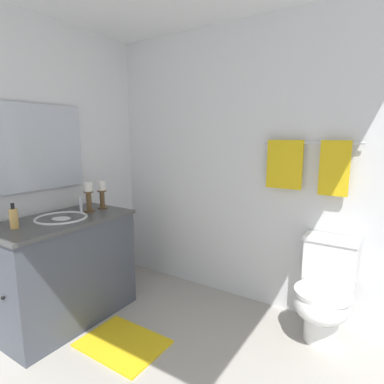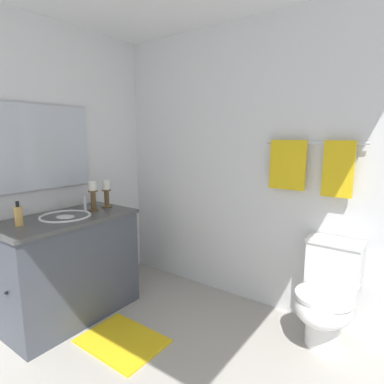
{
  "view_description": "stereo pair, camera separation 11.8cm",
  "coord_description": "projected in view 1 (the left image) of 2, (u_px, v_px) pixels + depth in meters",
  "views": [
    {
      "loc": [
        1.14,
        -1.33,
        1.49
      ],
      "look_at": [
        -0.06,
        0.53,
        1.1
      ],
      "focal_mm": 29.16,
      "sensor_mm": 36.0,
      "label": 1
    },
    {
      "loc": [
        1.24,
        -1.26,
        1.49
      ],
      "look_at": [
        -0.06,
        0.53,
        1.1
      ],
      "focal_mm": 29.16,
      "sensor_mm": 36.0,
      "label": 2
    }
  ],
  "objects": [
    {
      "name": "towel_center",
      "position": [
        334.0,
        168.0,
        2.29
      ],
      "size": [
        0.21,
        0.03,
        0.41
      ],
      "primitive_type": "cube",
      "color": "yellow",
      "rests_on": "towel_bar"
    },
    {
      "name": "soap_bottle",
      "position": [
        14.0,
        218.0,
        2.18
      ],
      "size": [
        0.06,
        0.06,
        0.18
      ],
      "color": "#E5B259",
      "rests_on": "vanity_cabinet"
    },
    {
      "name": "towel_near_vanity",
      "position": [
        284.0,
        164.0,
        2.49
      ],
      "size": [
        0.28,
        0.03,
        0.39
      ],
      "primitive_type": "cube",
      "color": "yellow",
      "rests_on": "towel_bar"
    },
    {
      "name": "bath_mat",
      "position": [
        123.0,
        343.0,
        2.27
      ],
      "size": [
        0.6,
        0.44,
        0.02
      ],
      "primitive_type": "cube",
      "color": "yellow",
      "rests_on": "ground"
    },
    {
      "name": "towel_bar",
      "position": [
        310.0,
        143.0,
        2.38
      ],
      "size": [
        0.74,
        0.02,
        0.02
      ],
      "primitive_type": "cylinder",
      "rotation": [
        0.0,
        1.57,
        0.0
      ],
      "color": "silver"
    },
    {
      "name": "wall_back",
      "position": [
        241.0,
        167.0,
        2.78
      ],
      "size": [
        2.68,
        0.04,
        2.45
      ],
      "primitive_type": "cube",
      "color": "white",
      "rests_on": "ground"
    },
    {
      "name": "toilet",
      "position": [
        324.0,
        293.0,
        2.27
      ],
      "size": [
        0.39,
        0.54,
        0.75
      ],
      "color": "white",
      "rests_on": "ground"
    },
    {
      "name": "vanity_cabinet",
      "position": [
        65.0,
        269.0,
        2.53
      ],
      "size": [
        0.58,
        1.08,
        0.86
      ],
      "color": "#474C56",
      "rests_on": "ground"
    },
    {
      "name": "sink_basin",
      "position": [
        62.0,
        223.0,
        2.46
      ],
      "size": [
        0.4,
        0.4,
        0.24
      ],
      "color": "white",
      "rests_on": "vanity_cabinet"
    },
    {
      "name": "wall_left",
      "position": [
        20.0,
        171.0,
        2.47
      ],
      "size": [
        0.04,
        2.49,
        2.45
      ],
      "primitive_type": "cube",
      "color": "white",
      "rests_on": "ground"
    },
    {
      "name": "floor",
      "position": [
        154.0,
        378.0,
        1.97
      ],
      "size": [
        2.68,
        2.49,
        0.02
      ],
      "primitive_type": "cube",
      "color": "#B2ADA3",
      "rests_on": "ground"
    },
    {
      "name": "candle_holder_short",
      "position": [
        89.0,
        196.0,
        2.65
      ],
      "size": [
        0.09,
        0.09,
        0.26
      ],
      "color": "brown",
      "rests_on": "vanity_cabinet"
    },
    {
      "name": "mirror",
      "position": [
        35.0,
        148.0,
        2.51
      ],
      "size": [
        0.02,
        0.87,
        0.69
      ],
      "primitive_type": "cube",
      "color": "silver"
    },
    {
      "name": "candle_holder_tall",
      "position": [
        102.0,
        194.0,
        2.78
      ],
      "size": [
        0.09,
        0.09,
        0.25
      ],
      "color": "brown",
      "rests_on": "vanity_cabinet"
    }
  ]
}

